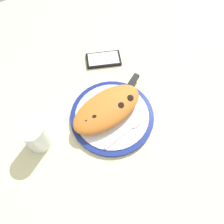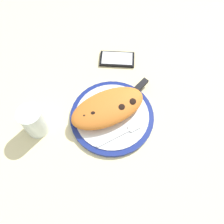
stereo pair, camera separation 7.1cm
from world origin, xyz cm
name	(u,v)px [view 1 (the left image)]	position (x,y,z in cm)	size (l,w,h in cm)	color
ground_plane	(112,119)	(0.00, 0.00, -1.50)	(150.00, 150.00, 3.00)	beige
plate	(112,116)	(0.00, 0.00, 0.78)	(27.17, 27.17, 1.62)	navy
calzone	(107,108)	(-0.87, 1.68, 3.98)	(26.43, 17.05, 4.68)	orange
fork	(127,130)	(1.74, -7.01, 1.82)	(15.13, 5.08, 0.40)	silver
knife	(127,90)	(8.82, 5.92, 2.11)	(18.95, 13.21, 1.20)	silver
smartphone	(103,59)	(8.13, 23.06, 0.56)	(14.48, 10.71, 1.16)	black
water_glass	(36,137)	(-23.69, 2.19, 4.52)	(7.15, 7.15, 10.40)	silver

